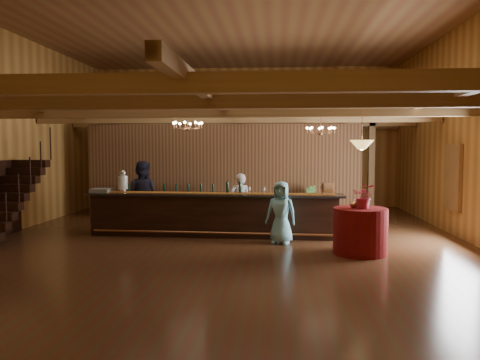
# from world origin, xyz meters

# --- Properties ---
(floor) EXTENTS (14.00, 14.00, 0.00)m
(floor) POSITION_xyz_m (0.00, 0.00, 0.00)
(floor) COLOR #4E2817
(floor) RESTS_ON ground
(ceiling) EXTENTS (14.00, 14.00, 0.00)m
(ceiling) POSITION_xyz_m (0.00, 0.00, 5.50)
(ceiling) COLOR brown
(ceiling) RESTS_ON wall_back
(wall_back) EXTENTS (12.00, 0.10, 5.50)m
(wall_back) POSITION_xyz_m (0.00, 7.00, 2.75)
(wall_back) COLOR #BA863D
(wall_back) RESTS_ON floor
(wall_front) EXTENTS (12.00, 0.10, 5.50)m
(wall_front) POSITION_xyz_m (0.00, -7.00, 2.75)
(wall_front) COLOR #BA863D
(wall_front) RESTS_ON floor
(wall_right) EXTENTS (0.10, 14.00, 5.50)m
(wall_right) POSITION_xyz_m (6.00, 0.00, 2.75)
(wall_right) COLOR #BA863D
(wall_right) RESTS_ON floor
(beam_grid) EXTENTS (11.90, 13.90, 0.39)m
(beam_grid) POSITION_xyz_m (0.00, 0.51, 3.24)
(beam_grid) COLOR olive
(beam_grid) RESTS_ON wall_left
(support_posts) EXTENTS (9.20, 10.20, 3.20)m
(support_posts) POSITION_xyz_m (0.00, -0.50, 1.60)
(support_posts) COLOR olive
(support_posts) RESTS_ON floor
(partition_wall) EXTENTS (9.00, 0.18, 3.10)m
(partition_wall) POSITION_xyz_m (-0.50, 3.50, 1.55)
(partition_wall) COLOR brown
(partition_wall) RESTS_ON floor
(window_right_back) EXTENTS (0.12, 1.05, 1.75)m
(window_right_back) POSITION_xyz_m (5.95, 1.00, 1.55)
(window_right_back) COLOR white
(window_right_back) RESTS_ON wall_right
(staircase) EXTENTS (1.00, 2.80, 2.00)m
(staircase) POSITION_xyz_m (-5.45, -0.74, 1.00)
(staircase) COLOR black
(staircase) RESTS_ON floor
(backroom_boxes) EXTENTS (4.10, 0.60, 1.10)m
(backroom_boxes) POSITION_xyz_m (-0.29, 5.50, 0.53)
(backroom_boxes) COLOR black
(backroom_boxes) RESTS_ON floor
(tasting_bar) EXTENTS (6.83, 1.11, 1.15)m
(tasting_bar) POSITION_xyz_m (-0.39, 0.40, 0.58)
(tasting_bar) COLOR black
(tasting_bar) RESTS_ON floor
(beverage_dispenser) EXTENTS (0.26, 0.26, 0.60)m
(beverage_dispenser) POSITION_xyz_m (-2.87, 0.55, 1.42)
(beverage_dispenser) COLOR silver
(beverage_dispenser) RESTS_ON tasting_bar
(glass_rack_tray) EXTENTS (0.50, 0.50, 0.10)m
(glass_rack_tray) POSITION_xyz_m (-3.44, 0.46, 1.18)
(glass_rack_tray) COLOR gray
(glass_rack_tray) RESTS_ON tasting_bar
(raffle_drum) EXTENTS (0.34, 0.24, 0.30)m
(raffle_drum) POSITION_xyz_m (2.59, 0.24, 1.31)
(raffle_drum) COLOR #915E31
(raffle_drum) RESTS_ON tasting_bar
(bar_bottle_0) EXTENTS (0.07, 0.07, 0.30)m
(bar_bottle_0) POSITION_xyz_m (-0.03, 0.52, 1.28)
(bar_bottle_0) COLOR black
(bar_bottle_0) RESTS_ON tasting_bar
(bar_bottle_1) EXTENTS (0.07, 0.07, 0.30)m
(bar_bottle_1) POSITION_xyz_m (-0.02, 0.52, 1.28)
(bar_bottle_1) COLOR black
(bar_bottle_1) RESTS_ON tasting_bar
(bar_bottle_2) EXTENTS (0.07, 0.07, 0.30)m
(bar_bottle_2) POSITION_xyz_m (0.31, 0.51, 1.28)
(bar_bottle_2) COLOR black
(bar_bottle_2) RESTS_ON tasting_bar
(backbar_shelf) EXTENTS (3.21, 0.85, 0.89)m
(backbar_shelf) POSITION_xyz_m (-2.14, 3.02, 0.45)
(backbar_shelf) COLOR black
(backbar_shelf) RESTS_ON floor
(round_table) EXTENTS (1.18, 1.18, 1.02)m
(round_table) POSITION_xyz_m (3.12, -1.44, 0.51)
(round_table) COLOR maroon
(round_table) RESTS_ON floor
(chandelier_left) EXTENTS (0.80, 0.80, 0.41)m
(chandelier_left) POSITION_xyz_m (-1.13, 0.76, 2.94)
(chandelier_left) COLOR #BE7B4C
(chandelier_left) RESTS_ON beam_grid
(chandelier_right) EXTENTS (0.80, 0.80, 0.52)m
(chandelier_right) POSITION_xyz_m (2.51, 1.61, 2.83)
(chandelier_right) COLOR #BE7B4C
(chandelier_right) RESTS_ON beam_grid
(pendant_lamp) EXTENTS (0.52, 0.52, 0.90)m
(pendant_lamp) POSITION_xyz_m (3.12, -1.44, 2.40)
(pendant_lamp) COLOR #BE7B4C
(pendant_lamp) RESTS_ON beam_grid
(bartender) EXTENTS (0.67, 0.52, 1.62)m
(bartender) POSITION_xyz_m (0.26, 1.13, 0.81)
(bartender) COLOR white
(bartender) RESTS_ON floor
(staff_second) EXTENTS (1.02, 0.83, 1.96)m
(staff_second) POSITION_xyz_m (-2.52, 1.10, 0.98)
(staff_second) COLOR black
(staff_second) RESTS_ON floor
(guest) EXTENTS (0.85, 0.67, 1.52)m
(guest) POSITION_xyz_m (1.39, -0.45, 0.76)
(guest) COLOR #7AC7D8
(guest) RESTS_ON floor
(floor_plant) EXTENTS (0.74, 0.65, 1.16)m
(floor_plant) POSITION_xyz_m (2.22, 3.02, 0.58)
(floor_plant) COLOR #437734
(floor_plant) RESTS_ON floor
(table_flowers) EXTENTS (0.56, 0.51, 0.54)m
(table_flowers) POSITION_xyz_m (3.17, -1.55, 1.29)
(table_flowers) COLOR #A4253A
(table_flowers) RESTS_ON round_table
(table_vase) EXTENTS (0.17, 0.17, 0.31)m
(table_vase) POSITION_xyz_m (2.98, -1.42, 1.17)
(table_vase) COLOR #BE7B4C
(table_vase) RESTS_ON round_table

